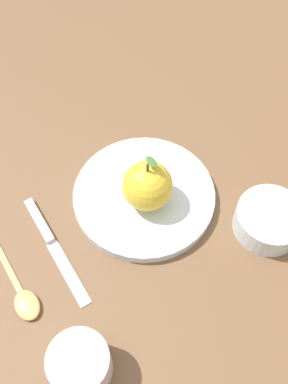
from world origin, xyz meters
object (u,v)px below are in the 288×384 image
at_px(cup, 80,364).
at_px(spoon, 22,294).
at_px(apple, 147,186).
at_px(side_bowl, 270,219).
at_px(dinner_plate, 144,195).
at_px(knife, 50,240).

xyz_separation_m(cup, spoon, (0.03, 0.14, -0.03)).
bearing_deg(spoon, apple, -15.63).
relative_size(side_bowl, cup, 1.36).
bearing_deg(side_bowl, dinner_plate, 109.07).
distance_m(apple, side_bowl, 0.20).
bearing_deg(apple, cup, -164.37).
height_order(apple, knife, apple).
bearing_deg(spoon, side_bowl, -38.79).
xyz_separation_m(cup, knife, (0.12, 0.16, -0.03)).
relative_size(knife, spoon, 1.16).
height_order(side_bowl, cup, cup).
height_order(cup, spoon, cup).
bearing_deg(apple, dinner_plate, 56.85).
bearing_deg(apple, side_bowl, -67.75).
height_order(apple, spoon, apple).
relative_size(side_bowl, knife, 0.55).
relative_size(dinner_plate, knife, 1.20).
bearing_deg(cup, apple, 15.63).
distance_m(cup, spoon, 0.14).
bearing_deg(spoon, cup, -101.60).
bearing_deg(side_bowl, spoon, 141.21).
relative_size(side_bowl, spoon, 0.64).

